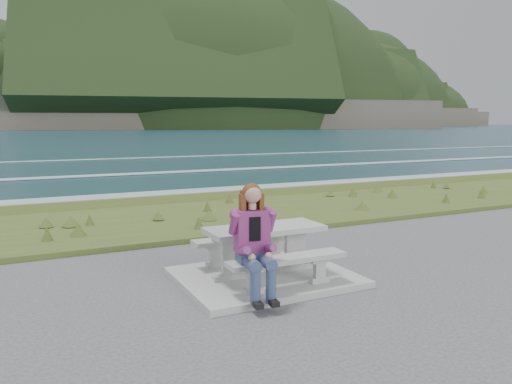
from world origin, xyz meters
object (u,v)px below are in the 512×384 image
at_px(bench_landward, 287,264).
at_px(seated_woman, 256,256).
at_px(bench_seaward, 245,242).
at_px(picnic_table, 265,237).

bearing_deg(bench_landward, seated_woman, -165.77).
height_order(bench_landward, seated_woman, seated_woman).
height_order(bench_seaward, seated_woman, seated_woman).
distance_m(picnic_table, bench_landward, 0.74).
distance_m(picnic_table, bench_seaward, 0.74).
xyz_separation_m(picnic_table, bench_seaward, (0.00, 0.70, -0.23)).
bearing_deg(picnic_table, bench_landward, -90.00).
height_order(picnic_table, bench_seaward, picnic_table).
relative_size(picnic_table, bench_seaward, 1.00).
relative_size(bench_landward, bench_seaward, 1.00).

